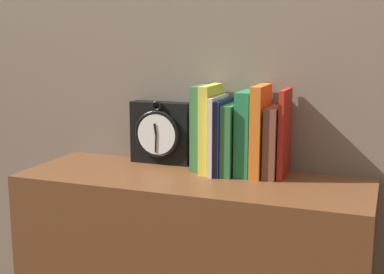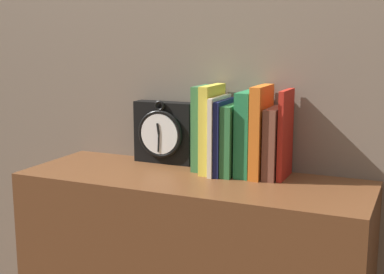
% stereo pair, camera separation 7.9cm
% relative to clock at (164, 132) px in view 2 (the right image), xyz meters
% --- Properties ---
extents(wall_back, '(6.00, 0.05, 2.60)m').
position_rel_clock_xyz_m(wall_back, '(0.15, 0.07, 0.26)').
color(wall_back, '#756656').
rests_on(wall_back, ground_plane).
extents(clock, '(0.19, 0.07, 0.20)m').
position_rel_clock_xyz_m(clock, '(0.00, 0.00, 0.00)').
color(clock, black).
rests_on(clock, bookshelf).
extents(book_slot0_green, '(0.04, 0.11, 0.24)m').
position_rel_clock_xyz_m(book_slot0_green, '(0.14, -0.02, 0.03)').
color(book_slot0_green, '#32693C').
rests_on(book_slot0_green, bookshelf).
extents(book_slot1_yellow, '(0.03, 0.14, 0.25)m').
position_rel_clock_xyz_m(book_slot1_yellow, '(0.17, -0.04, 0.03)').
color(book_slot1_yellow, gold).
rests_on(book_slot1_yellow, bookshelf).
extents(book_slot2_cream, '(0.01, 0.16, 0.22)m').
position_rel_clock_xyz_m(book_slot2_cream, '(0.20, -0.05, 0.02)').
color(book_slot2_cream, beige).
rests_on(book_slot2_cream, bookshelf).
extents(book_slot3_navy, '(0.02, 0.15, 0.21)m').
position_rel_clock_xyz_m(book_slot3_navy, '(0.22, -0.04, 0.01)').
color(book_slot3_navy, '#161C4C').
rests_on(book_slot3_navy, bookshelf).
extents(book_slot4_green, '(0.03, 0.14, 0.20)m').
position_rel_clock_xyz_m(book_slot4_green, '(0.24, -0.04, 0.00)').
color(book_slot4_green, '#2E6F39').
rests_on(book_slot4_green, bookshelf).
extents(book_slot5_green, '(0.04, 0.13, 0.24)m').
position_rel_clock_xyz_m(book_slot5_green, '(0.28, -0.03, 0.02)').
color(book_slot5_green, '#217542').
rests_on(book_slot5_green, bookshelf).
extents(book_slot6_orange, '(0.03, 0.14, 0.25)m').
position_rel_clock_xyz_m(book_slot6_orange, '(0.32, -0.04, 0.03)').
color(book_slot6_orange, orange).
rests_on(book_slot6_orange, bookshelf).
extents(book_slot7_brown, '(0.03, 0.13, 0.19)m').
position_rel_clock_xyz_m(book_slot7_brown, '(0.36, -0.03, 0.00)').
color(book_slot7_brown, brown).
rests_on(book_slot7_brown, bookshelf).
extents(book_slot8_red, '(0.01, 0.12, 0.24)m').
position_rel_clock_xyz_m(book_slot8_red, '(0.39, -0.03, 0.03)').
color(book_slot8_red, '#B32318').
rests_on(book_slot8_red, bookshelf).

